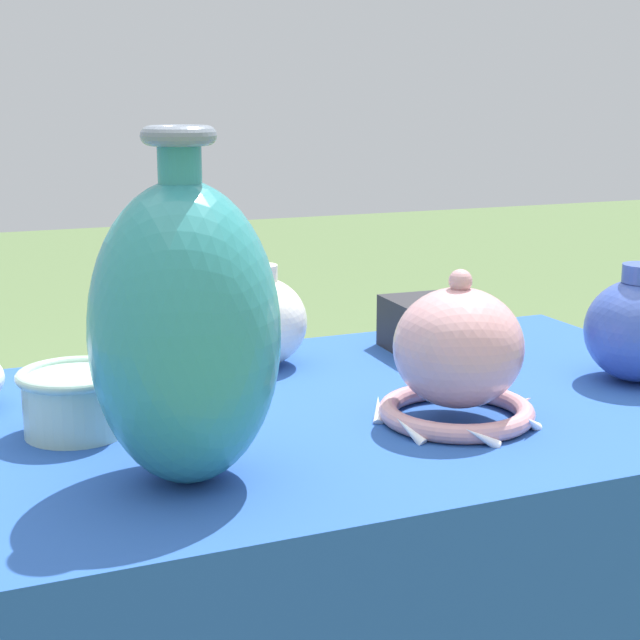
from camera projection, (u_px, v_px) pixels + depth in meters
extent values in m
cylinder|color=brown|center=(521.00, 536.00, 1.66)|extent=(0.04, 0.04, 0.66)
cube|color=brown|center=(258.00, 431.00, 1.14)|extent=(1.21, 0.61, 0.03)
cube|color=#234C9E|center=(258.00, 417.00, 1.14)|extent=(1.23, 0.63, 0.01)
cube|color=#234C9E|center=(376.00, 618.00, 0.88)|extent=(1.23, 0.01, 0.19)
ellipsoid|color=teal|center=(185.00, 335.00, 0.92)|extent=(0.18, 0.18, 0.29)
cylinder|color=teal|center=(179.00, 161.00, 0.88)|extent=(0.04, 0.04, 0.04)
torus|color=slate|center=(179.00, 136.00, 0.87)|extent=(0.07, 0.07, 0.02)
torus|color=#D19399|center=(456.00, 411.00, 1.12)|extent=(0.18, 0.18, 0.02)
ellipsoid|color=#D19399|center=(458.00, 347.00, 1.10)|extent=(0.15, 0.15, 0.14)
sphere|color=#D19399|center=(460.00, 281.00, 1.08)|extent=(0.03, 0.03, 0.03)
cone|color=white|center=(522.00, 402.00, 1.15)|extent=(0.01, 0.04, 0.03)
cone|color=white|center=(467.00, 389.00, 1.20)|extent=(0.04, 0.04, 0.03)
cone|color=white|center=(405.00, 392.00, 1.19)|extent=(0.04, 0.02, 0.03)
cone|color=white|center=(378.00, 410.00, 1.12)|extent=(0.03, 0.04, 0.03)
cone|color=white|center=(410.00, 431.00, 1.05)|extent=(0.03, 0.04, 0.03)
cone|color=white|center=(482.00, 437.00, 1.03)|extent=(0.04, 0.02, 0.03)
cone|color=white|center=(533.00, 423.00, 1.07)|extent=(0.04, 0.04, 0.03)
cube|color=#232328|center=(432.00, 326.00, 1.41)|extent=(0.12, 0.14, 0.08)
cube|color=#B23384|center=(454.00, 337.00, 1.35)|extent=(0.10, 0.01, 0.06)
ellipsoid|color=white|center=(260.00, 322.00, 1.33)|extent=(0.13, 0.13, 0.12)
cylinder|color=white|center=(260.00, 273.00, 1.32)|extent=(0.05, 0.05, 0.02)
ellipsoid|color=#3851A8|center=(639.00, 330.00, 1.26)|extent=(0.14, 0.14, 0.13)
cylinder|color=#A8CCB7|center=(76.00, 404.00, 1.07)|extent=(0.11, 0.11, 0.07)
torus|color=#A8CCB7|center=(74.00, 375.00, 1.06)|extent=(0.12, 0.12, 0.01)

